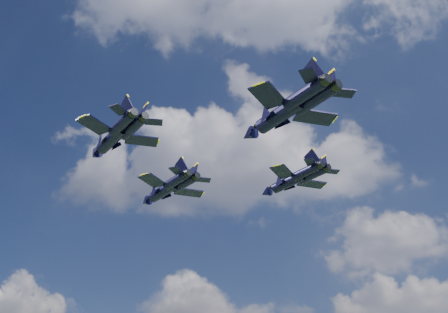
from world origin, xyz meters
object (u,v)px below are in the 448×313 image
Objects in this scene: jet_left at (111,140)px; jet_right at (287,183)px; jet_lead at (162,191)px; jet_slot at (277,116)px.

jet_left is 30.73m from jet_right.
jet_right is at bearing -2.19° from jet_left.
jet_lead is at bearing 128.33° from jet_right.
jet_right reaches higher than jet_slot.
jet_left is 22.73m from jet_slot.
jet_lead is 21.24m from jet_right.
jet_slot is (21.34, -22.58, -1.39)m from jet_lead.
jet_left is (-1.35, -21.76, -2.34)m from jet_lead.
jet_left is at bearing 131.69° from jet_slot.
jet_left is at bearing 173.62° from jet_right.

